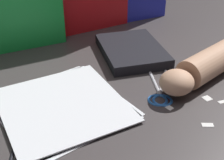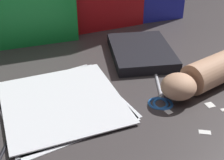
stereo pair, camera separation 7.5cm
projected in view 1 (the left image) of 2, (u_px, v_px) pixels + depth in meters
The scene contains 9 objects.
ground_plane at pixel (112, 108), 0.75m from camera, with size 6.00×6.00×0.00m, color #3D3838.
paper_stack at pixel (62, 105), 0.75m from camera, with size 0.30×0.31×0.01m.
book_closed at pixel (132, 51), 0.98m from camera, with size 0.25×0.29×0.03m.
scissors at pixel (160, 92), 0.80m from camera, with size 0.15×0.17×0.01m.
hand_forearm at pixel (205, 66), 0.85m from camera, with size 0.33×0.14×0.08m.
paper_scrap_near at pixel (223, 102), 0.77m from camera, with size 0.03×0.02×0.00m.
paper_scrap_mid at pixel (208, 125), 0.70m from camera, with size 0.03×0.03×0.00m.
paper_scrap_far at pixel (169, 108), 0.75m from camera, with size 0.02×0.02×0.00m.
paper_scrap_side at pixel (207, 98), 0.79m from camera, with size 0.02×0.02×0.00m.
Camera 1 is at (-0.33, -0.51, 0.45)m, focal length 50.00 mm.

